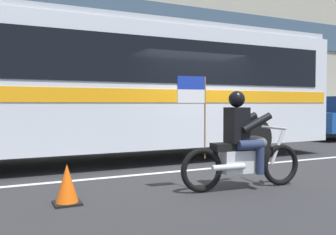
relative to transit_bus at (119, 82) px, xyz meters
name	(u,v)px	position (x,y,z in m)	size (l,w,h in m)	color
ground_plane	(198,164)	(1.47, -1.19, -1.88)	(60.00, 60.00, 0.00)	#2B2B2D
sidewalk_curb	(126,140)	(1.47, 3.91, -1.81)	(28.00, 3.80, 0.15)	#B7B2A8
lane_center_stripe	(212,168)	(1.47, -1.79, -1.88)	(26.60, 0.14, 0.01)	silver
transit_bus	(119,82)	(0.00, 0.00, 0.00)	(10.79, 2.63, 3.22)	silver
motorcycle_with_rider	(242,147)	(0.90, -3.55, -1.22)	(2.19, 0.65, 1.78)	black
traffic_cone	(67,185)	(-1.78, -3.26, -1.62)	(0.36, 0.36, 0.55)	#EA590F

